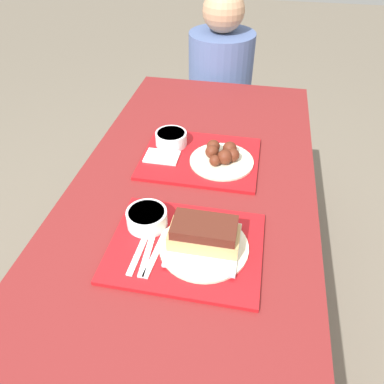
% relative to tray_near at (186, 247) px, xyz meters
% --- Properties ---
extents(ground_plane, '(12.00, 12.00, 0.00)m').
position_rel_tray_near_xyz_m(ground_plane, '(-0.03, 0.16, -0.77)').
color(ground_plane, '#706656').
extents(picnic_table, '(0.78, 1.80, 0.77)m').
position_rel_tray_near_xyz_m(picnic_table, '(-0.03, 0.16, -0.10)').
color(picnic_table, maroon).
rests_on(picnic_table, ground_plane).
extents(picnic_bench_far, '(0.74, 0.28, 0.43)m').
position_rel_tray_near_xyz_m(picnic_bench_far, '(-0.03, 1.29, -0.41)').
color(picnic_bench_far, maroon).
rests_on(picnic_bench_far, ground_plane).
extents(tray_near, '(0.40, 0.32, 0.01)m').
position_rel_tray_near_xyz_m(tray_near, '(0.00, 0.00, 0.00)').
color(tray_near, '#B21419').
rests_on(tray_near, picnic_table).
extents(tray_far, '(0.40, 0.32, 0.01)m').
position_rel_tray_near_xyz_m(tray_far, '(-0.04, 0.41, 0.00)').
color(tray_far, '#B21419').
rests_on(tray_far, picnic_table).
extents(bowl_coleslaw_near, '(0.11, 0.11, 0.05)m').
position_rel_tray_near_xyz_m(bowl_coleslaw_near, '(-0.12, 0.06, 0.03)').
color(bowl_coleslaw_near, silver).
rests_on(bowl_coleslaw_near, tray_near).
extents(brisket_sandwich_plate, '(0.23, 0.23, 0.09)m').
position_rel_tray_near_xyz_m(brisket_sandwich_plate, '(0.05, 0.00, 0.04)').
color(brisket_sandwich_plate, beige).
rests_on(brisket_sandwich_plate, tray_near).
extents(plastic_fork_near, '(0.03, 0.17, 0.00)m').
position_rel_tray_near_xyz_m(plastic_fork_near, '(-0.09, -0.04, 0.01)').
color(plastic_fork_near, white).
rests_on(plastic_fork_near, tray_near).
extents(plastic_knife_near, '(0.03, 0.17, 0.00)m').
position_rel_tray_near_xyz_m(plastic_knife_near, '(-0.07, -0.04, 0.01)').
color(plastic_knife_near, white).
rests_on(plastic_knife_near, tray_near).
extents(plastic_spoon_near, '(0.02, 0.17, 0.00)m').
position_rel_tray_near_xyz_m(plastic_spoon_near, '(-0.11, -0.04, 0.01)').
color(plastic_spoon_near, white).
rests_on(plastic_spoon_near, tray_near).
extents(condiment_packet, '(0.04, 0.03, 0.01)m').
position_rel_tray_near_xyz_m(condiment_packet, '(0.02, 0.07, 0.01)').
color(condiment_packet, '#A59E93').
rests_on(condiment_packet, tray_near).
extents(bowl_coleslaw_far, '(0.11, 0.11, 0.05)m').
position_rel_tray_near_xyz_m(bowl_coleslaw_far, '(-0.15, 0.47, 0.03)').
color(bowl_coleslaw_far, silver).
rests_on(bowl_coleslaw_far, tray_far).
extents(wings_plate_far, '(0.22, 0.22, 0.06)m').
position_rel_tray_near_xyz_m(wings_plate_far, '(0.04, 0.40, 0.03)').
color(wings_plate_far, beige).
rests_on(wings_plate_far, tray_far).
extents(napkin_far, '(0.12, 0.08, 0.01)m').
position_rel_tray_near_xyz_m(napkin_far, '(-0.16, 0.38, 0.01)').
color(napkin_far, white).
rests_on(napkin_far, tray_far).
extents(person_seated_across, '(0.34, 0.34, 0.70)m').
position_rel_tray_near_xyz_m(person_seated_across, '(-0.08, 1.29, -0.04)').
color(person_seated_across, '#4C6093').
rests_on(person_seated_across, picnic_bench_far).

